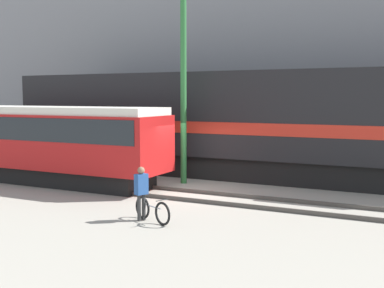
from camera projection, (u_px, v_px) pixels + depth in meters
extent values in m
plane|color=#9E998C|center=(184.00, 190.00, 18.53)|extent=(120.00, 120.00, 0.00)
cube|color=#47423D|center=(160.00, 197.00, 16.88)|extent=(60.00, 0.07, 0.14)
cube|color=#47423D|center=(179.00, 190.00, 18.15)|extent=(60.00, 0.07, 0.14)
cube|color=#47423D|center=(214.00, 177.00, 21.10)|extent=(60.00, 0.07, 0.14)
cube|color=#47423D|center=(227.00, 172.00, 22.38)|extent=(60.00, 0.07, 0.14)
cube|color=gray|center=(270.00, 47.00, 27.40)|extent=(44.34, 6.00, 12.83)
cube|color=black|center=(220.00, 165.00, 21.72)|extent=(19.08, 2.55, 1.00)
cube|color=black|center=(220.00, 114.00, 21.49)|extent=(20.74, 3.00, 3.63)
cube|color=red|center=(220.00, 126.00, 21.54)|extent=(20.33, 3.04, 0.50)
cube|color=black|center=(43.00, 174.00, 20.18)|extent=(9.89, 2.00, 0.70)
cube|color=red|center=(42.00, 140.00, 20.04)|extent=(11.24, 2.50, 2.16)
cube|color=#1E2328|center=(42.00, 127.00, 19.98)|extent=(10.79, 2.54, 0.90)
cube|color=silver|center=(41.00, 110.00, 19.91)|extent=(11.02, 2.38, 0.30)
torus|color=black|center=(163.00, 214.00, 13.35)|extent=(0.64, 0.32, 0.67)
torus|color=black|center=(143.00, 208.00, 14.08)|extent=(0.64, 0.32, 0.67)
cylinder|color=#A5A5AD|center=(152.00, 207.00, 13.71)|extent=(0.77, 0.35, 0.04)
cylinder|color=#A5A5AD|center=(145.00, 203.00, 13.95)|extent=(0.03, 0.03, 0.30)
cylinder|color=#262626|center=(162.00, 200.00, 13.32)|extent=(0.19, 0.42, 0.02)
cylinder|color=#333333|center=(144.00, 207.00, 13.93)|extent=(0.11, 0.11, 0.77)
cylinder|color=#333333|center=(139.00, 208.00, 13.82)|extent=(0.11, 0.11, 0.77)
cube|color=#264C8C|center=(141.00, 184.00, 13.81)|extent=(0.34, 0.42, 0.59)
sphere|color=#8C664C|center=(141.00, 170.00, 13.77)|extent=(0.21, 0.21, 0.21)
cylinder|color=#2D7238|center=(183.00, 79.00, 19.51)|extent=(0.25, 0.25, 8.53)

